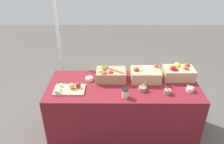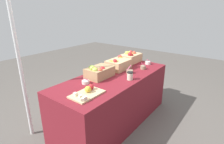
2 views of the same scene
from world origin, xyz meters
The scene contains 12 objects.
ground_plane centered at (0.00, 0.00, 0.00)m, with size 10.00×10.00×0.00m, color #56514C.
table centered at (0.00, 0.00, 0.37)m, with size 1.90×0.76×0.74m, color maroon.
apple_crate_left centered at (0.73, 0.18, 0.83)m, with size 0.39×0.25×0.21m.
apple_crate_middle centered at (0.28, 0.13, 0.82)m, with size 0.38×0.27×0.19m.
apple_crate_right centered at (-0.17, 0.13, 0.82)m, with size 0.38×0.26×0.19m.
cutting_board_front centered at (-0.65, -0.12, 0.76)m, with size 0.37×0.23×0.09m.
sample_bowl_near centered at (0.80, -0.13, 0.77)m, with size 0.10×0.09×0.10m.
sample_bowl_mid centered at (0.23, -0.12, 0.77)m, with size 0.10×0.10×0.11m.
sample_bowl_far centered at (-0.44, 0.12, 0.76)m, with size 0.10×0.10×0.09m.
sample_bowl_extra centered at (0.51, -0.19, 0.77)m, with size 0.09×0.09×0.11m.
coffee_cup centered at (0.01, -0.26, 0.79)m, with size 0.08×0.08×0.11m.
tent_pole centered at (-0.93, 0.72, 0.97)m, with size 0.04×0.04×1.95m, color white.
Camera 2 is at (-1.87, -1.40, 1.62)m, focal length 28.38 mm.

